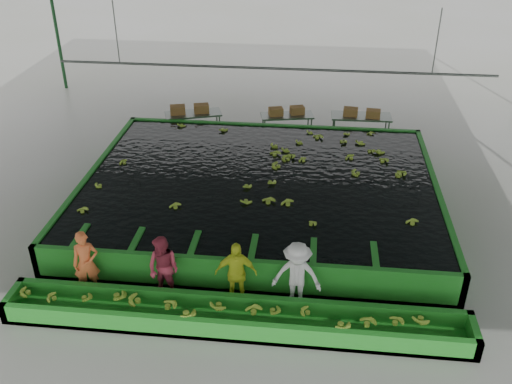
# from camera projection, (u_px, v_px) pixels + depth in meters

# --- Properties ---
(ground) EXTENTS (80.00, 80.00, 0.00)m
(ground) POSITION_uv_depth(u_px,v_px,m) (254.00, 233.00, 15.34)
(ground) COLOR gray
(ground) RESTS_ON ground
(shed_roof) EXTENTS (20.00, 22.00, 0.04)m
(shed_roof) POSITION_uv_depth(u_px,v_px,m) (254.00, 49.00, 12.87)
(shed_roof) COLOR gray
(shed_roof) RESTS_ON shed_posts
(shed_posts) EXTENTS (20.00, 22.00, 5.00)m
(shed_posts) POSITION_uv_depth(u_px,v_px,m) (254.00, 149.00, 14.10)
(shed_posts) COLOR #194621
(shed_posts) RESTS_ON ground
(flotation_tank) EXTENTS (10.00, 8.00, 0.90)m
(flotation_tank) POSITION_uv_depth(u_px,v_px,m) (260.00, 192.00, 16.41)
(flotation_tank) COLOR #1D781F
(flotation_tank) RESTS_ON ground
(tank_water) EXTENTS (9.70, 7.70, 0.00)m
(tank_water) POSITION_uv_depth(u_px,v_px,m) (260.00, 179.00, 16.21)
(tank_water) COLOR black
(tank_water) RESTS_ON flotation_tank
(sorting_trough) EXTENTS (10.00, 1.00, 0.50)m
(sorting_trough) POSITION_uv_depth(u_px,v_px,m) (235.00, 317.00, 12.11)
(sorting_trough) COLOR #1D781F
(sorting_trough) RESTS_ON ground
(cableway_rail) EXTENTS (0.08, 0.08, 14.00)m
(cableway_rail) POSITION_uv_depth(u_px,v_px,m) (272.00, 68.00, 18.18)
(cableway_rail) COLOR #59605B
(cableway_rail) RESTS_ON shed_roof
(rail_hanger_left) EXTENTS (0.04, 0.04, 2.00)m
(rail_hanger_left) POSITION_uv_depth(u_px,v_px,m) (116.00, 32.00, 18.16)
(rail_hanger_left) COLOR #59605B
(rail_hanger_left) RESTS_ON shed_roof
(rail_hanger_right) EXTENTS (0.04, 0.04, 2.00)m
(rail_hanger_right) POSITION_uv_depth(u_px,v_px,m) (437.00, 42.00, 17.20)
(rail_hanger_right) COLOR #59605B
(rail_hanger_right) RESTS_ON shed_roof
(worker_a) EXTENTS (0.68, 0.56, 1.59)m
(worker_a) POSITION_uv_depth(u_px,v_px,m) (86.00, 263.00, 12.87)
(worker_a) COLOR orange
(worker_a) RESTS_ON ground
(worker_b) EXTENTS (0.93, 0.83, 1.59)m
(worker_b) POSITION_uv_depth(u_px,v_px,m) (164.00, 269.00, 12.69)
(worker_b) COLOR #A12F43
(worker_b) RESTS_ON ground
(worker_c) EXTENTS (0.97, 0.50, 1.59)m
(worker_c) POSITION_uv_depth(u_px,v_px,m) (236.00, 273.00, 12.54)
(worker_c) COLOR #CDDF26
(worker_c) RESTS_ON ground
(worker_d) EXTENTS (1.12, 0.69, 1.68)m
(worker_d) POSITION_uv_depth(u_px,v_px,m) (297.00, 276.00, 12.38)
(worker_d) COLOR silver
(worker_d) RESTS_ON ground
(packing_table_left) EXTENTS (2.14, 1.39, 0.91)m
(packing_table_left) POSITION_uv_depth(u_px,v_px,m) (194.00, 125.00, 20.69)
(packing_table_left) COLOR #59605B
(packing_table_left) RESTS_ON ground
(packing_table_mid) EXTENTS (1.97, 1.10, 0.85)m
(packing_table_mid) POSITION_uv_depth(u_px,v_px,m) (287.00, 126.00, 20.67)
(packing_table_mid) COLOR #59605B
(packing_table_mid) RESTS_ON ground
(packing_table_right) EXTENTS (2.11, 0.88, 0.95)m
(packing_table_right) POSITION_uv_depth(u_px,v_px,m) (360.00, 128.00, 20.36)
(packing_table_right) COLOR #59605B
(packing_table_right) RESTS_ON ground
(box_stack_left) EXTENTS (1.43, 0.73, 0.30)m
(box_stack_left) POSITION_uv_depth(u_px,v_px,m) (190.00, 113.00, 20.47)
(box_stack_left) COLOR brown
(box_stack_left) RESTS_ON packing_table_left
(box_stack_mid) EXTENTS (1.33, 0.71, 0.28)m
(box_stack_mid) POSITION_uv_depth(u_px,v_px,m) (286.00, 114.00, 20.49)
(box_stack_mid) COLOR brown
(box_stack_mid) RESTS_ON packing_table_mid
(box_stack_right) EXTENTS (1.31, 0.50, 0.28)m
(box_stack_right) POSITION_uv_depth(u_px,v_px,m) (361.00, 116.00, 20.06)
(box_stack_right) COLOR brown
(box_stack_right) RESTS_ON packing_table_right
(floating_bananas) EXTENTS (8.87, 6.05, 0.12)m
(floating_bananas) POSITION_uv_depth(u_px,v_px,m) (263.00, 167.00, 16.91)
(floating_bananas) COLOR #85AB2C
(floating_bananas) RESTS_ON tank_water
(trough_bananas) EXTENTS (8.58, 0.57, 0.11)m
(trough_bananas) POSITION_uv_depth(u_px,v_px,m) (234.00, 312.00, 12.03)
(trough_bananas) COLOR #85AB2C
(trough_bananas) RESTS_ON sorting_trough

